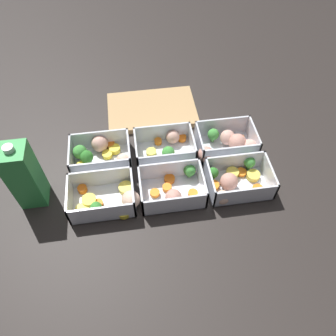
% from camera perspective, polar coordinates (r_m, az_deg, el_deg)
% --- Properties ---
extents(ground_plane, '(4.00, 4.00, 0.00)m').
position_cam_1_polar(ground_plane, '(0.91, 0.00, -0.84)').
color(ground_plane, '#282321').
extents(container_near_left, '(0.19, 0.12, 0.06)m').
position_cam_1_polar(container_near_left, '(0.85, -10.46, -5.34)').
color(container_near_left, silver).
rests_on(container_near_left, ground_plane).
extents(container_near_center, '(0.17, 0.12, 0.06)m').
position_cam_1_polar(container_near_center, '(0.86, 1.04, -3.58)').
color(container_near_center, silver).
rests_on(container_near_center, ground_plane).
extents(container_near_right, '(0.17, 0.13, 0.06)m').
position_cam_1_polar(container_near_right, '(0.89, 11.57, -2.13)').
color(container_near_right, silver).
rests_on(container_near_right, ground_plane).
extents(container_far_left, '(0.17, 0.15, 0.06)m').
position_cam_1_polar(container_far_left, '(0.94, -11.95, 2.20)').
color(container_far_left, silver).
rests_on(container_far_left, ground_plane).
extents(container_far_center, '(0.17, 0.13, 0.06)m').
position_cam_1_polar(container_far_center, '(0.94, -0.28, 3.52)').
color(container_far_center, silver).
rests_on(container_far_center, ground_plane).
extents(container_far_right, '(0.19, 0.13, 0.06)m').
position_cam_1_polar(container_far_right, '(0.97, 10.35, 4.26)').
color(container_far_right, silver).
rests_on(container_far_right, ground_plane).
extents(juice_carton, '(0.07, 0.07, 0.20)m').
position_cam_1_polar(juice_carton, '(0.86, -23.75, -1.25)').
color(juice_carton, green).
rests_on(juice_carton, ground_plane).
extents(cutting_board, '(0.28, 0.18, 0.02)m').
position_cam_1_polar(cutting_board, '(1.08, -2.83, 10.11)').
color(cutting_board, tan).
rests_on(cutting_board, ground_plane).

